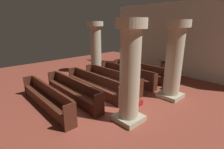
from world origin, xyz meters
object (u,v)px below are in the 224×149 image
object	(u,v)px
hymn_book	(129,66)
kneeler_box_navy	(167,88)
pew_row_0	(139,70)
pillar_aisle_rear	(130,72)
pew_row_5	(46,97)
pew_row_4	(72,89)
pillar_far_side	(96,47)
pew_row_1	(126,74)
pillar_aisle_side	(174,59)
pew_row_2	(111,78)
kneeler_box_red	(137,102)
lectern	(163,71)
pew_row_3	(94,83)

from	to	relation	value
hymn_book	kneeler_box_navy	distance (m)	2.31
pew_row_0	pillar_aisle_rear	world-z (taller)	pillar_aisle_rear
pew_row_5	hymn_book	bearing A→B (deg)	89.28
pew_row_4	pillar_far_side	world-z (taller)	pillar_far_side
pew_row_5	kneeler_box_navy	size ratio (longest dim) A/B	10.50
hymn_book	kneeler_box_navy	xyz separation A→B (m)	(2.12, 0.45, -0.79)
pew_row_1	pillar_far_side	size ratio (longest dim) A/B	1.14
hymn_book	pew_row_5	bearing A→B (deg)	-90.72
pillar_aisle_side	pillar_far_side	world-z (taller)	same
pew_row_2	kneeler_box_red	bearing A→B (deg)	-14.70
pew_row_5	pillar_aisle_side	distance (m)	5.43
lectern	kneeler_box_red	distance (m)	4.15
pillar_aisle_side	lectern	world-z (taller)	pillar_aisle_side
pew_row_2	pillar_aisle_rear	world-z (taller)	pillar_aisle_rear
kneeler_box_navy	kneeler_box_red	size ratio (longest dim) A/B	0.85
pew_row_3	hymn_book	bearing A→B (deg)	88.62
pew_row_0	lectern	size ratio (longest dim) A/B	3.53
pew_row_3	hymn_book	distance (m)	2.50
pillar_aisle_rear	kneeler_box_navy	xyz separation A→B (m)	(-0.57, 3.51, -1.63)
pew_row_1	pillar_far_side	xyz separation A→B (m)	(-2.70, -0.03, 1.27)
pew_row_1	pew_row_4	world-z (taller)	same
pew_row_0	pillar_far_side	distance (m)	3.21
pillar_aisle_side	pew_row_3	bearing A→B (deg)	-141.00
pew_row_4	pillar_aisle_rear	xyz separation A→B (m)	(2.75, 0.55, 1.27)
lectern	kneeler_box_navy	distance (m)	2.04
pew_row_0	pew_row_5	size ratio (longest dim) A/B	1.00
pew_row_3	pew_row_5	world-z (taller)	same
pew_row_0	pew_row_5	bearing A→B (deg)	-90.00
pillar_far_side	lectern	distance (m)	4.52
pew_row_1	kneeler_box_red	xyz separation A→B (m)	(2.18, -1.71, -0.36)
pew_row_2	kneeler_box_red	distance (m)	2.28
pew_row_4	hymn_book	size ratio (longest dim) A/B	20.88
pew_row_1	lectern	xyz separation A→B (m)	(0.98, 2.25, -0.02)
pew_row_2	pillar_aisle_side	xyz separation A→B (m)	(2.75, 1.09, 1.27)
pew_row_1	pew_row_2	distance (m)	1.14
lectern	kneeler_box_red	world-z (taller)	lectern
pew_row_0	kneeler_box_navy	size ratio (longest dim) A/B	10.50
pillar_aisle_side	pillar_far_side	distance (m)	5.45
pew_row_3	kneeler_box_red	distance (m)	2.28
pew_row_4	pew_row_2	bearing A→B (deg)	90.00
pillar_aisle_side	kneeler_box_red	distance (m)	2.40
pew_row_4	pew_row_5	world-z (taller)	same
pew_row_1	pew_row_4	xyz separation A→B (m)	(0.00, -3.42, 0.00)
pew_row_1	lectern	bearing A→B (deg)	66.38
pew_row_4	kneeler_box_navy	distance (m)	4.62
pew_row_5	kneeler_box_red	distance (m)	3.61
pew_row_2	pillar_aisle_side	distance (m)	3.22
pew_row_5	hymn_book	size ratio (longest dim) A/B	20.88
pew_row_4	lectern	distance (m)	5.75
pillar_far_side	pillar_aisle_rear	xyz separation A→B (m)	(5.45, -2.84, -0.00)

